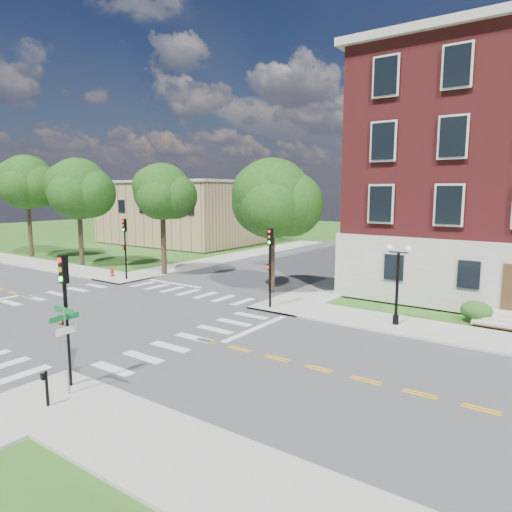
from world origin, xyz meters
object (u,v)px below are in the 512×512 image
Objects in this scene: traffic_signal_se at (65,303)px; traffic_signal_nw at (125,241)px; traffic_signal_ne at (270,257)px; fire_hydrant at (112,272)px; twin_lamp_west at (397,280)px; street_sign_pole at (66,333)px; push_button_post at (46,387)px.

traffic_signal_se is 1.00× the size of traffic_signal_nw.
traffic_signal_se is at bearing -44.75° from traffic_signal_nw.
traffic_signal_ne and traffic_signal_nw have the same top height.
fire_hydrant is (-16.10, 0.83, -2.72)m from traffic_signal_ne.
fire_hydrant is at bearing -179.96° from twin_lamp_west.
traffic_signal_ne is 7.51m from twin_lamp_west.
fire_hydrant is at bearing 138.76° from street_sign_pole.
street_sign_pole is 1.80m from push_button_post.
push_button_post is at bearing -76.05° from street_sign_pole.
traffic_signal_ne is 14.29m from traffic_signal_nw.
push_button_post is at bearing -45.74° from traffic_signal_nw.
street_sign_pole is 2.58× the size of push_button_post.
push_button_post is (15.33, -15.73, -2.39)m from traffic_signal_nw.
fire_hydrant is at bearing 178.37° from traffic_signal_nw.
street_sign_pole is (0.83, -14.01, -0.88)m from traffic_signal_ne.
push_button_post is (0.23, -0.94, -1.51)m from street_sign_pole.
traffic_signal_se is 1.15m from street_sign_pole.
fire_hydrant is (-17.16, 15.79, -0.33)m from push_button_post.
street_sign_pole is (0.61, -0.43, -0.88)m from traffic_signal_se.
traffic_signal_nw is at bearing 176.89° from traffic_signal_ne.
twin_lamp_west is (7.21, 14.43, -0.66)m from traffic_signal_se.
push_button_post is 1.60× the size of fire_hydrant.
traffic_signal_ne is at bearing 93.40° from street_sign_pole.
traffic_signal_ne is at bearing -173.53° from twin_lamp_west.
fire_hydrant is at bearing 177.06° from traffic_signal_ne.
traffic_signal_ne is 6.40× the size of fire_hydrant.
push_button_post is (0.85, -1.37, -2.39)m from traffic_signal_se.
traffic_signal_ne is at bearing 94.08° from push_button_post.
push_button_post is at bearing -58.37° from traffic_signal_se.
traffic_signal_nw is 21.71m from twin_lamp_west.
street_sign_pole is at bearing -44.40° from traffic_signal_nw.
traffic_signal_nw is (-14.27, 0.78, 0.00)m from traffic_signal_ne.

